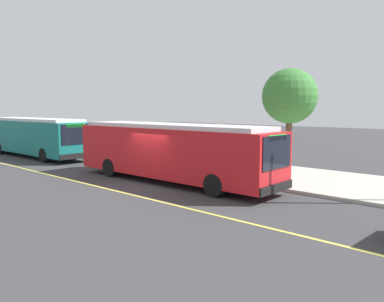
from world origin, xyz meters
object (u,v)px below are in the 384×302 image
Objects in this scene: waiting_bench at (207,157)px; pedestrian_commuter at (220,153)px; transit_bus_second at (34,136)px; transit_bus_main at (171,150)px; route_sign_post at (220,142)px.

pedestrian_commuter is at bearing -27.09° from waiting_bench.
transit_bus_second reaches higher than waiting_bench.
transit_bus_second is 7.42× the size of waiting_bench.
route_sign_post is at bearing 63.74° from transit_bus_main.
transit_bus_second is at bearing -171.72° from route_sign_post.
transit_bus_main is 5.31m from waiting_bench.
transit_bus_main is 7.12× the size of pedestrian_commuter.
pedestrian_commuter is at bearing 126.84° from route_sign_post.
transit_bus_second is (-15.10, 0.03, -0.00)m from transit_bus_main.
waiting_bench is 2.10m from pedestrian_commuter.
transit_bus_main reaches higher than waiting_bench.
transit_bus_second reaches higher than pedestrian_commuter.
transit_bus_main and transit_bus_second have the same top height.
transit_bus_second is 14.18m from waiting_bench.
pedestrian_commuter is at bearing 14.59° from transit_bus_second.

